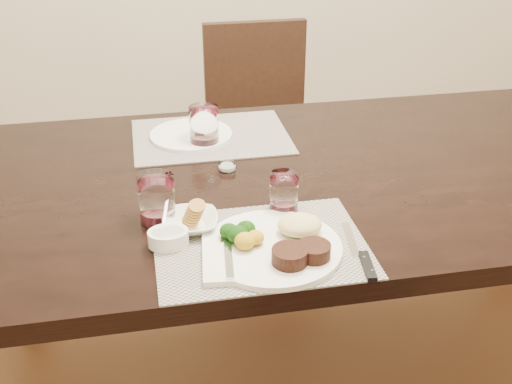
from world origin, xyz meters
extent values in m
plane|color=#4F2A19|center=(0.00, 0.00, 0.00)|extent=(4.50, 4.50, 0.00)
cube|color=black|center=(0.00, 0.00, 0.72)|extent=(2.00, 1.00, 0.05)
cube|color=black|center=(-0.92, 0.42, 0.35)|extent=(0.08, 0.08, 0.70)
cube|color=black|center=(0.00, 0.85, 0.43)|extent=(0.42, 0.42, 0.04)
cube|color=black|center=(-0.18, 0.67, 0.21)|extent=(0.04, 0.04, 0.41)
cube|color=black|center=(0.18, 0.67, 0.21)|extent=(0.04, 0.04, 0.41)
cube|color=black|center=(-0.18, 1.03, 0.21)|extent=(0.04, 0.04, 0.41)
cube|color=black|center=(0.18, 1.03, 0.21)|extent=(0.04, 0.04, 0.41)
cube|color=black|center=(0.00, 1.04, 0.68)|extent=(0.42, 0.04, 0.45)
cube|color=gray|center=(-0.25, -0.33, 0.75)|extent=(0.46, 0.34, 0.00)
cube|color=gray|center=(-0.28, 0.28, 0.75)|extent=(0.46, 0.34, 0.00)
cylinder|color=white|center=(-0.23, -0.35, 0.76)|extent=(0.30, 0.30, 0.01)
cylinder|color=black|center=(-0.21, -0.42, 0.78)|extent=(0.08, 0.08, 0.03)
cylinder|color=black|center=(-0.15, -0.41, 0.78)|extent=(0.07, 0.07, 0.03)
ellipsoid|color=#D7C481|center=(-0.16, -0.32, 0.79)|extent=(0.10, 0.08, 0.04)
ellipsoid|color=#13440D|center=(-0.30, -0.33, 0.79)|extent=(0.05, 0.05, 0.04)
ellipsoid|color=#BC8C18|center=(-0.29, -0.35, 0.79)|extent=(0.05, 0.05, 0.04)
cube|color=white|center=(-0.33, -0.37, 0.76)|extent=(0.12, 0.20, 0.01)
cube|color=silver|center=(-0.33, -0.39, 0.77)|extent=(0.03, 0.13, 0.01)
cube|color=silver|center=(-0.32, -0.31, 0.77)|extent=(0.03, 0.05, 0.00)
cube|color=silver|center=(-0.05, -0.35, 0.76)|extent=(0.04, 0.14, 0.00)
cube|color=black|center=(-0.05, -0.46, 0.76)|extent=(0.03, 0.10, 0.01)
imported|color=white|center=(-0.39, -0.23, 0.77)|extent=(0.14, 0.14, 0.03)
cylinder|color=olive|center=(-0.39, -0.23, 0.79)|extent=(0.04, 0.05, 0.04)
cylinder|color=white|center=(-0.45, -0.29, 0.77)|extent=(0.09, 0.09, 0.03)
cylinder|color=#0D3A0D|center=(-0.45, -0.29, 0.78)|extent=(0.07, 0.07, 0.01)
cube|color=silver|center=(-0.45, -0.23, 0.80)|extent=(0.01, 0.06, 0.04)
cylinder|color=white|center=(-0.17, -0.19, 0.80)|extent=(0.07, 0.07, 0.09)
cylinder|color=#35040C|center=(-0.17, -0.19, 0.77)|extent=(0.06, 0.06, 0.02)
cylinder|color=white|center=(-0.34, 0.29, 0.76)|extent=(0.24, 0.24, 0.01)
cylinder|color=white|center=(-0.30, 0.22, 0.81)|extent=(0.08, 0.08, 0.12)
cylinder|color=#35040C|center=(-0.30, 0.22, 0.77)|extent=(0.07, 0.07, 0.03)
cylinder|color=white|center=(-0.46, -0.18, 0.81)|extent=(0.08, 0.08, 0.12)
cylinder|color=#35040C|center=(-0.46, -0.18, 0.76)|extent=(0.07, 0.07, 0.03)
cylinder|color=white|center=(-0.27, 0.05, 0.76)|extent=(0.05, 0.05, 0.02)
cylinder|color=white|center=(-0.27, 0.05, 0.76)|extent=(0.03, 0.03, 0.01)
camera|label=1|loc=(-0.48, -1.48, 1.53)|focal=45.00mm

